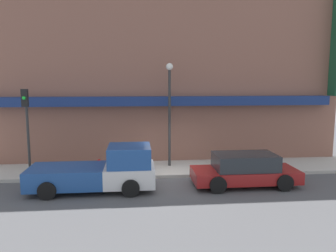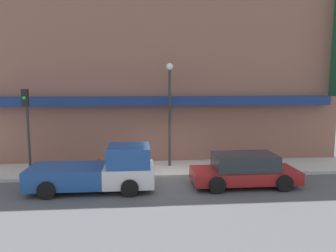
{
  "view_description": "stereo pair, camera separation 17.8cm",
  "coord_description": "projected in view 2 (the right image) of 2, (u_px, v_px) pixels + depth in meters",
  "views": [
    {
      "loc": [
        -1.66,
        -15.01,
        4.57
      ],
      "look_at": [
        -0.07,
        1.15,
        2.36
      ],
      "focal_mm": 35.0,
      "sensor_mm": 36.0,
      "label": 1
    },
    {
      "loc": [
        -1.48,
        -15.02,
        4.57
      ],
      "look_at": [
        -0.07,
        1.15,
        2.36
      ],
      "focal_mm": 35.0,
      "sensor_mm": 36.0,
      "label": 2
    }
  ],
  "objects": [
    {
      "name": "parked_car",
      "position": [
        244.0,
        170.0,
        14.41
      ],
      "size": [
        4.62,
        2.07,
        1.42
      ],
      "rotation": [
        0.0,
        0.0,
        -0.02
      ],
      "color": "maroon",
      "rests_on": "ground"
    },
    {
      "name": "ground_plane",
      "position": [
        172.0,
        178.0,
        15.57
      ],
      "size": [
        80.0,
        80.0,
        0.0
      ],
      "primitive_type": "plane",
      "color": "#4C4C4F"
    },
    {
      "name": "pickup_truck",
      "position": [
        101.0,
        171.0,
        13.86
      ],
      "size": [
        5.22,
        2.21,
        1.88
      ],
      "rotation": [
        0.0,
        0.0,
        0.0
      ],
      "color": "silver",
      "rests_on": "ground"
    },
    {
      "name": "traffic_light",
      "position": [
        27.0,
        117.0,
        15.05
      ],
      "size": [
        0.28,
        0.42,
        4.08
      ],
      "color": "#2D2D2D",
      "rests_on": "sidewalk"
    },
    {
      "name": "sidewalk",
      "position": [
        169.0,
        169.0,
        16.99
      ],
      "size": [
        36.0,
        2.88,
        0.16
      ],
      "color": "#B7B2A8",
      "rests_on": "ground"
    },
    {
      "name": "fire_hydrant",
      "position": [
        99.0,
        167.0,
        15.58
      ],
      "size": [
        0.22,
        0.22,
        0.76
      ],
      "color": "red",
      "rests_on": "sidewalk"
    },
    {
      "name": "street_lamp",
      "position": [
        170.0,
        102.0,
        16.87
      ],
      "size": [
        0.36,
        0.36,
        5.34
      ],
      "color": "#2D2D2D",
      "rests_on": "sidewalk"
    },
    {
      "name": "building",
      "position": [
        165.0,
        77.0,
        19.23
      ],
      "size": [
        19.8,
        3.8,
        10.09
      ],
      "color": "brown",
      "rests_on": "ground"
    }
  ]
}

